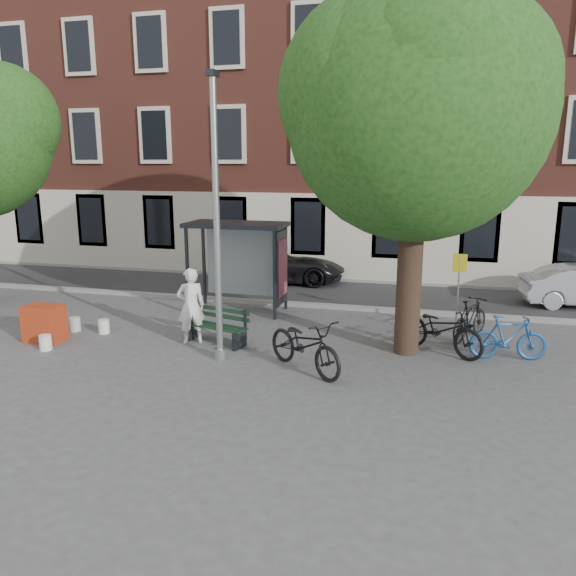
% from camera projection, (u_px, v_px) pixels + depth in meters
% --- Properties ---
extents(ground, '(90.00, 90.00, 0.00)m').
position_uv_depth(ground, '(220.00, 359.00, 12.58)').
color(ground, '#4C4C4F').
rests_on(ground, ground).
extents(road, '(40.00, 4.00, 0.01)m').
position_uv_depth(road, '(295.00, 291.00, 19.18)').
color(road, '#28282B').
rests_on(road, ground).
extents(curb_near, '(40.00, 0.25, 0.12)m').
position_uv_depth(curb_near, '(280.00, 303.00, 17.28)').
color(curb_near, gray).
rests_on(curb_near, ground).
extents(curb_far, '(40.00, 0.25, 0.12)m').
position_uv_depth(curb_far, '(308.00, 278.00, 21.06)').
color(curb_far, gray).
rests_on(curb_far, ground).
extents(building_row, '(30.00, 8.00, 14.00)m').
position_uv_depth(building_row, '(330.00, 96.00, 23.31)').
color(building_row, brown).
rests_on(building_row, ground).
extents(lamppost, '(0.28, 0.35, 6.11)m').
position_uv_depth(lamppost, '(217.00, 235.00, 11.97)').
color(lamppost, '#9EA0A3').
rests_on(lamppost, ground).
extents(tree_right, '(5.76, 5.60, 8.20)m').
position_uv_depth(tree_right, '(418.00, 98.00, 11.66)').
color(tree_right, black).
rests_on(tree_right, ground).
extents(bus_shelter, '(2.85, 1.45, 2.62)m').
position_uv_depth(bus_shelter, '(251.00, 247.00, 16.18)').
color(bus_shelter, '#1E2328').
rests_on(bus_shelter, ground).
extents(painter, '(0.81, 0.75, 1.85)m').
position_uv_depth(painter, '(191.00, 306.00, 13.50)').
color(painter, white).
rests_on(painter, ground).
extents(bench, '(1.72, 0.94, 0.84)m').
position_uv_depth(bench, '(217.00, 328.00, 13.59)').
color(bench, '#1E2328').
rests_on(bench, ground).
extents(bike_a, '(2.25, 1.82, 1.15)m').
position_uv_depth(bike_a, '(441.00, 329.00, 12.85)').
color(bike_a, black).
rests_on(bike_a, ground).
extents(bike_b, '(1.73, 0.71, 1.01)m').
position_uv_depth(bike_b, '(508.00, 338.00, 12.42)').
color(bike_b, '#1B5295').
rests_on(bike_b, ground).
extents(bike_c, '(2.24, 1.98, 1.17)m').
position_uv_depth(bike_c, '(305.00, 345.00, 11.71)').
color(bike_c, black).
rests_on(bike_c, ground).
extents(bike_d, '(1.27, 1.77, 1.05)m').
position_uv_depth(bike_d, '(470.00, 319.00, 13.83)').
color(bike_d, black).
rests_on(bike_d, ground).
extents(car_dark, '(4.81, 2.59, 1.28)m').
position_uv_depth(car_dark, '(281.00, 264.00, 20.58)').
color(car_dark, black).
rests_on(car_dark, ground).
extents(red_stand, '(0.90, 0.61, 0.90)m').
position_uv_depth(red_stand, '(44.00, 323.00, 13.73)').
color(red_stand, '#A93216').
rests_on(red_stand, ground).
extents(bucket_a, '(0.34, 0.34, 0.36)m').
position_uv_depth(bucket_a, '(75.00, 324.00, 14.61)').
color(bucket_a, silver).
rests_on(bucket_a, ground).
extents(bucket_b, '(0.36, 0.36, 0.36)m').
position_uv_depth(bucket_b, '(46.00, 343.00, 13.13)').
color(bucket_b, white).
rests_on(bucket_b, ground).
extents(bucket_c, '(0.29, 0.29, 0.36)m').
position_uv_depth(bucket_c, '(104.00, 326.00, 14.41)').
color(bucket_c, white).
rests_on(bucket_c, ground).
extents(notice_sign, '(0.35, 0.05, 2.04)m').
position_uv_depth(notice_sign, '(459.00, 275.00, 14.28)').
color(notice_sign, '#9EA0A3').
rests_on(notice_sign, ground).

